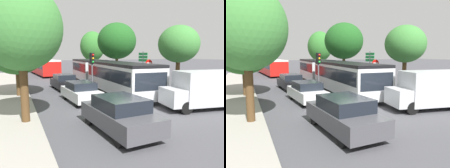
# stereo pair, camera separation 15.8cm
# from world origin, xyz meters

# --- Properties ---
(ground_plane) EXTENTS (200.00, 200.00, 0.00)m
(ground_plane) POSITION_xyz_m (0.00, 0.00, 0.00)
(ground_plane) COLOR #47474C
(kerb_strip_left) EXTENTS (3.20, 36.02, 0.14)m
(kerb_strip_left) POSITION_xyz_m (-6.69, 13.01, 0.07)
(kerb_strip_left) COLOR #9E998E
(kerb_strip_left) RESTS_ON ground
(articulated_bus) EXTENTS (3.42, 17.76, 2.62)m
(articulated_bus) POSITION_xyz_m (2.05, 10.22, 1.51)
(articulated_bus) COLOR silver
(articulated_bus) RESTS_ON ground
(city_bus_rear) EXTENTS (3.44, 11.46, 2.43)m
(city_bus_rear) POSITION_xyz_m (-1.86, 26.02, 1.41)
(city_bus_rear) COLOR red
(city_bus_rear) RESTS_ON ground
(queued_car_graphite) EXTENTS (2.12, 4.51, 1.53)m
(queued_car_graphite) POSITION_xyz_m (-2.08, -1.62, 0.78)
(queued_car_graphite) COLOR #47474C
(queued_car_graphite) RESTS_ON ground
(queued_car_white) EXTENTS (1.97, 4.21, 1.43)m
(queued_car_white) POSITION_xyz_m (-1.97, 4.74, 0.72)
(queued_car_white) COLOR white
(queued_car_white) RESTS_ON ground
(queued_car_black) EXTENTS (1.97, 4.21, 1.43)m
(queued_car_black) POSITION_xyz_m (-1.90, 10.59, 0.72)
(queued_car_black) COLOR black
(queued_car_black) RESTS_ON ground
(white_van) EXTENTS (5.26, 2.78, 2.31)m
(white_van) POSITION_xyz_m (4.49, -0.22, 1.24)
(white_van) COLOR #B7BABF
(white_van) RESTS_ON ground
(traffic_light) EXTENTS (0.38, 0.40, 3.40)m
(traffic_light) POSITION_xyz_m (-0.22, 7.27, 2.50)
(traffic_light) COLOR #56595E
(traffic_light) RESTS_ON ground
(no_entry_sign) EXTENTS (0.70, 0.08, 2.82)m
(no_entry_sign) POSITION_xyz_m (5.14, 7.00, 1.88)
(no_entry_sign) COLOR #56595E
(no_entry_sign) RESTS_ON ground
(direction_sign_post) EXTENTS (0.30, 1.39, 3.60)m
(direction_sign_post) POSITION_xyz_m (6.88, 10.79, 2.57)
(direction_sign_post) COLOR #56595E
(direction_sign_post) RESTS_ON ground
(tree_left_near) EXTENTS (3.77, 3.77, 6.49)m
(tree_left_near) POSITION_xyz_m (-5.76, 1.03, 4.40)
(tree_left_near) COLOR #51381E
(tree_left_near) RESTS_ON ground
(tree_left_mid) EXTENTS (4.96, 4.96, 6.90)m
(tree_left_mid) POSITION_xyz_m (-5.77, 8.23, 4.20)
(tree_left_mid) COLOR #51381E
(tree_left_mid) RESTS_ON ground
(tree_right_near) EXTENTS (3.52, 3.52, 5.78)m
(tree_right_near) POSITION_xyz_m (6.98, 5.26, 4.14)
(tree_right_near) COLOR #51381E
(tree_right_near) RESTS_ON ground
(tree_right_mid) EXTENTS (5.09, 5.09, 7.35)m
(tree_right_mid) POSITION_xyz_m (6.39, 16.62, 4.85)
(tree_right_mid) COLOR #51381E
(tree_right_mid) RESTS_ON ground
(tree_right_far) EXTENTS (4.51, 4.51, 7.37)m
(tree_right_far) POSITION_xyz_m (7.27, 28.77, 4.65)
(tree_right_far) COLOR #51381E
(tree_right_far) RESTS_ON ground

